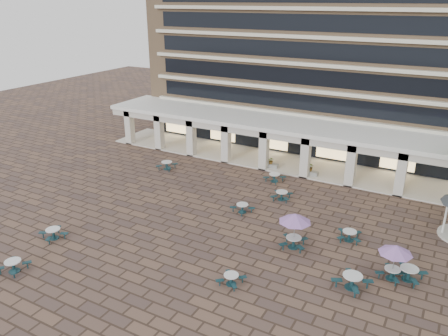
{
  "coord_description": "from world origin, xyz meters",
  "views": [
    {
      "loc": [
        13.96,
        -24.74,
        15.88
      ],
      "look_at": [
        -1.38,
        3.0,
        3.46
      ],
      "focal_mm": 35.0,
      "sensor_mm": 36.0,
      "label": 1
    }
  ],
  "objects_px": {
    "picnic_table_0": "(53,233)",
    "planter_right": "(310,170)",
    "planter_left": "(271,164)",
    "picnic_table_1": "(13,265)",
    "picnic_table_2": "(231,279)"
  },
  "relations": [
    {
      "from": "picnic_table_0",
      "to": "picnic_table_1",
      "type": "xyz_separation_m",
      "value": [
        1.03,
        -3.98,
        -0.0
      ]
    },
    {
      "from": "picnic_table_0",
      "to": "planter_left",
      "type": "height_order",
      "value": "planter_left"
    },
    {
      "from": "picnic_table_2",
      "to": "picnic_table_0",
      "type": "bearing_deg",
      "value": -171.41
    },
    {
      "from": "planter_left",
      "to": "planter_right",
      "type": "relative_size",
      "value": 1.0
    },
    {
      "from": "picnic_table_2",
      "to": "planter_right",
      "type": "relative_size",
      "value": 1.04
    },
    {
      "from": "picnic_table_0",
      "to": "planter_left",
      "type": "relative_size",
      "value": 1.34
    },
    {
      "from": "planter_left",
      "to": "planter_right",
      "type": "bearing_deg",
      "value": -0.0
    },
    {
      "from": "picnic_table_1",
      "to": "planter_right",
      "type": "distance_m",
      "value": 26.33
    },
    {
      "from": "planter_left",
      "to": "planter_right",
      "type": "height_order",
      "value": "planter_right"
    },
    {
      "from": "picnic_table_2",
      "to": "planter_right",
      "type": "xyz_separation_m",
      "value": [
        -1.37,
        18.53,
        0.16
      ]
    },
    {
      "from": "picnic_table_1",
      "to": "planter_right",
      "type": "xyz_separation_m",
      "value": [
        11.05,
        23.9,
        0.11
      ]
    },
    {
      "from": "planter_right",
      "to": "planter_left",
      "type": "bearing_deg",
      "value": 180.0
    },
    {
      "from": "picnic_table_0",
      "to": "picnic_table_2",
      "type": "distance_m",
      "value": 13.52
    },
    {
      "from": "picnic_table_1",
      "to": "picnic_table_2",
      "type": "xyz_separation_m",
      "value": [
        12.42,
        5.37,
        -0.05
      ]
    },
    {
      "from": "picnic_table_0",
      "to": "planter_right",
      "type": "distance_m",
      "value": 23.3
    }
  ]
}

